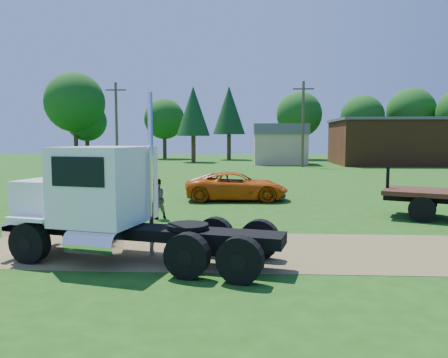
{
  "coord_description": "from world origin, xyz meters",
  "views": [
    {
      "loc": [
        0.12,
        -11.78,
        3.08
      ],
      "look_at": [
        -0.71,
        3.88,
        1.6
      ],
      "focal_mm": 35.0,
      "sensor_mm": 36.0,
      "label": 1
    }
  ],
  "objects": [
    {
      "name": "ground",
      "position": [
        0.0,
        0.0,
        0.0
      ],
      "size": [
        140.0,
        140.0,
        0.0
      ],
      "primitive_type": "plane",
      "color": "#1C4A10",
      "rests_on": "ground"
    },
    {
      "name": "dirt_track",
      "position": [
        0.0,
        0.0,
        0.01
      ],
      "size": [
        120.0,
        4.2,
        0.01
      ],
      "primitive_type": "cube",
      "color": "brown",
      "rests_on": "ground"
    },
    {
      "name": "white_semi_tractor",
      "position": [
        -3.44,
        -0.95,
        1.45
      ],
      "size": [
        7.19,
        3.77,
        4.24
      ],
      "rotation": [
        0.0,
        0.0,
        -0.24
      ],
      "color": "black",
      "rests_on": "ground"
    },
    {
      "name": "orange_pickup",
      "position": [
        -0.39,
        9.67,
        0.7
      ],
      "size": [
        5.12,
        2.54,
        1.39
      ],
      "primitive_type": "imported",
      "rotation": [
        0.0,
        0.0,
        1.62
      ],
      "color": "#C85309",
      "rests_on": "ground"
    },
    {
      "name": "spectator_b",
      "position": [
        -3.31,
        4.5,
        0.77
      ],
      "size": [
        0.95,
        0.93,
        1.54
      ],
      "primitive_type": "imported",
      "rotation": [
        0.0,
        0.0,
        3.85
      ],
      "color": "#999999",
      "rests_on": "ground"
    },
    {
      "name": "brick_building",
      "position": [
        18.0,
        40.0,
        2.66
      ],
      "size": [
        15.4,
        10.4,
        5.3
      ],
      "color": "brown",
      "rests_on": "ground"
    },
    {
      "name": "tan_shed",
      "position": [
        4.0,
        40.0,
        2.42
      ],
      "size": [
        6.2,
        5.4,
        4.7
      ],
      "color": "tan",
      "rests_on": "ground"
    },
    {
      "name": "utility_poles",
      "position": [
        6.0,
        35.0,
        4.71
      ],
      "size": [
        42.2,
        0.28,
        9.0
      ],
      "color": "#463C27",
      "rests_on": "ground"
    },
    {
      "name": "tree_row",
      "position": [
        1.62,
        49.56,
        6.64
      ],
      "size": [
        58.73,
        15.27,
        11.74
      ],
      "color": "#332115",
      "rests_on": "ground"
    }
  ]
}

